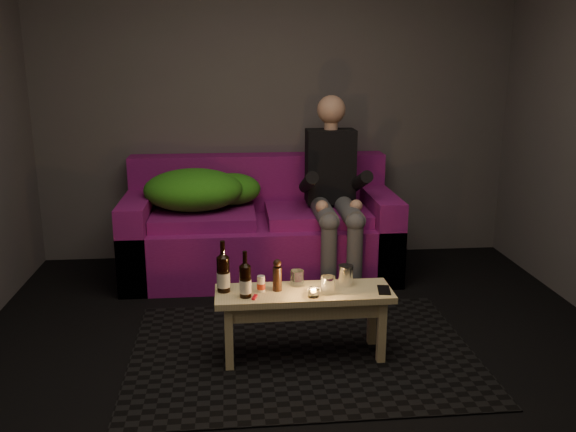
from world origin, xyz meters
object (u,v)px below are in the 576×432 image
at_px(person, 334,186).
at_px(steel_cup, 346,275).
at_px(coffee_table, 304,303).
at_px(beer_bottle_b, 245,280).
at_px(sofa, 260,232).
at_px(beer_bottle_a, 223,273).

relative_size(person, steel_cup, 11.98).
bearing_deg(coffee_table, beer_bottle_b, -169.61).
distance_m(person, coffee_table, 1.44).
xyz_separation_m(sofa, person, (0.56, -0.17, 0.40)).
distance_m(sofa, person, 0.71).
relative_size(person, beer_bottle_a, 4.74).
height_order(person, beer_bottle_a, person).
distance_m(beer_bottle_a, steel_cup, 0.71).
distance_m(sofa, beer_bottle_a, 1.51).
bearing_deg(sofa, beer_bottle_b, -95.75).
relative_size(coffee_table, beer_bottle_b, 3.81).
relative_size(coffee_table, beer_bottle_a, 3.39).
height_order(beer_bottle_b, steel_cup, beer_bottle_b).
bearing_deg(coffee_table, steel_cup, 16.04).
bearing_deg(beer_bottle_b, coffee_table, 10.39).
bearing_deg(beer_bottle_a, sofa, 79.28).
xyz_separation_m(beer_bottle_a, steel_cup, (0.71, 0.04, -0.05)).
distance_m(person, beer_bottle_a, 1.56).
bearing_deg(steel_cup, sofa, 106.59).
height_order(sofa, beer_bottle_b, sofa).
xyz_separation_m(beer_bottle_a, beer_bottle_b, (0.12, -0.09, -0.01)).
relative_size(beer_bottle_a, steel_cup, 2.53).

